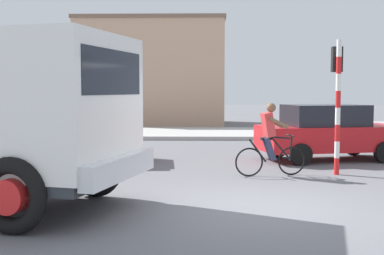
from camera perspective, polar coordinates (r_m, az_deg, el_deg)
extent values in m
plane|color=slate|center=(8.63, 7.94, -9.25)|extent=(120.00, 120.00, 0.00)
cube|color=#ADADA8|center=(22.37, 3.79, -0.66)|extent=(80.00, 5.00, 0.16)
cube|color=silver|center=(7.93, -8.18, -4.57)|extent=(0.81, 2.36, 0.36)
cube|color=black|center=(7.90, -9.30, 6.27)|extent=(0.64, 2.09, 0.70)
torus|color=black|center=(9.57, -11.09, -4.59)|extent=(1.13, 0.50, 1.10)
cylinder|color=red|center=(9.57, -11.09, -4.59)|extent=(0.55, 0.41, 0.50)
torus|color=black|center=(7.40, -20.02, -7.39)|extent=(1.13, 0.50, 1.10)
cylinder|color=red|center=(7.40, -20.02, -7.39)|extent=(0.55, 0.41, 0.50)
torus|color=black|center=(12.04, 11.35, -3.78)|extent=(0.67, 0.18, 0.68)
torus|color=black|center=(11.68, 6.57, -3.97)|extent=(0.67, 0.18, 0.68)
cylinder|color=black|center=(11.85, 9.84, -1.14)|extent=(0.59, 0.17, 0.09)
cylinder|color=black|center=(11.89, 10.10, -2.31)|extent=(0.51, 0.15, 0.57)
cylinder|color=black|center=(11.71, 7.53, -2.63)|extent=(0.44, 0.14, 0.57)
cylinder|color=black|center=(11.99, 11.27, -2.39)|extent=(0.10, 0.06, 0.59)
cylinder|color=black|center=(11.95, 11.18, -0.89)|extent=(0.14, 0.50, 0.03)
cube|color=black|center=(11.75, 8.48, -1.29)|extent=(0.26, 0.17, 0.06)
cube|color=#D13838|center=(11.73, 8.73, 0.32)|extent=(0.36, 0.38, 0.59)
sphere|color=brown|center=(11.74, 9.07, 2.27)|extent=(0.22, 0.22, 0.22)
cylinder|color=#2D334C|center=(11.89, 8.67, -2.34)|extent=(0.32, 0.18, 0.57)
cylinder|color=brown|center=(11.95, 9.38, 0.62)|extent=(0.50, 0.19, 0.29)
cylinder|color=#2D334C|center=(11.70, 9.00, -2.45)|extent=(0.32, 0.18, 0.57)
cylinder|color=brown|center=(11.65, 9.92, 0.52)|extent=(0.50, 0.19, 0.29)
cylinder|color=red|center=(12.39, 16.27, -4.30)|extent=(0.12, 0.12, 0.40)
cylinder|color=white|center=(12.33, 16.30, -2.46)|extent=(0.12, 0.12, 0.40)
cylinder|color=red|center=(12.29, 16.34, -0.61)|extent=(0.12, 0.12, 0.40)
cylinder|color=white|center=(12.27, 16.38, 1.26)|extent=(0.12, 0.12, 0.40)
cylinder|color=red|center=(12.25, 16.42, 3.12)|extent=(0.12, 0.12, 0.40)
cylinder|color=white|center=(12.25, 16.46, 4.99)|extent=(0.12, 0.12, 0.40)
cylinder|color=red|center=(12.26, 16.50, 6.86)|extent=(0.12, 0.12, 0.40)
cylinder|color=white|center=(12.29, 16.54, 8.72)|extent=(0.12, 0.12, 0.40)
cube|color=black|center=(12.45, 16.30, 7.52)|extent=(0.24, 0.20, 0.60)
sphere|color=red|center=(12.56, 16.16, 7.49)|extent=(0.14, 0.14, 0.14)
cube|color=red|center=(14.84, 15.48, -1.13)|extent=(4.27, 2.53, 0.70)
cube|color=black|center=(14.73, 15.01, 1.38)|extent=(2.46, 1.89, 0.60)
cylinder|color=black|center=(16.20, 18.02, -1.98)|extent=(0.62, 0.31, 0.60)
cylinder|color=black|center=(15.14, 9.81, -2.26)|extent=(0.62, 0.31, 0.60)
cylinder|color=black|center=(13.58, 12.40, -3.05)|extent=(0.62, 0.31, 0.60)
cube|color=red|center=(14.40, -14.39, -1.27)|extent=(4.12, 2.01, 0.70)
cube|color=black|center=(14.32, -13.85, 1.32)|extent=(2.31, 1.62, 0.60)
cylinder|color=black|center=(13.91, -20.06, -3.04)|extent=(0.61, 0.23, 0.60)
cylinder|color=black|center=(15.54, -18.26, -2.25)|extent=(0.61, 0.23, 0.60)
cylinder|color=black|center=(13.41, -9.85, -3.10)|extent=(0.61, 0.23, 0.60)
cylinder|color=black|center=(15.09, -9.12, -2.27)|extent=(0.61, 0.23, 0.60)
cube|color=tan|center=(29.61, -4.49, 6.07)|extent=(8.20, 5.72, 5.86)
cube|color=#775E4C|center=(29.86, -4.52, 11.89)|extent=(8.37, 5.83, 0.20)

